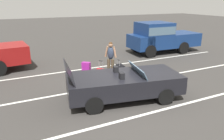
{
  "coord_description": "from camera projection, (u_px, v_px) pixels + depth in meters",
  "views": [
    {
      "loc": [
        -3.56,
        -6.42,
        3.53
      ],
      "look_at": [
        0.09,
        1.2,
        0.75
      ],
      "focal_mm": 34.38,
      "sensor_mm": 36.0,
      "label": 1
    }
  ],
  "objects": [
    {
      "name": "ground_plane",
      "position": [
        124.0,
        98.0,
        8.06
      ],
      "size": [
        80.0,
        80.0,
        0.0
      ],
      "primitive_type": "plane",
      "color": "#383533"
    },
    {
      "name": "lot_line_near",
      "position": [
        144.0,
        115.0,
        6.9
      ],
      "size": [
        18.0,
        0.12,
        0.01
      ],
      "primitive_type": "cube",
      "color": "silver",
      "rests_on": "ground_plane"
    },
    {
      "name": "lot_line_mid",
      "position": [
        109.0,
        86.0,
        9.22
      ],
      "size": [
        18.0,
        0.12,
        0.01
      ],
      "primitive_type": "cube",
      "color": "silver",
      "rests_on": "ground_plane"
    },
    {
      "name": "lot_line_far",
      "position": [
        88.0,
        69.0,
        11.53
      ],
      "size": [
        18.0,
        0.12,
        0.01
      ],
      "primitive_type": "cube",
      "color": "silver",
      "rests_on": "ground_plane"
    },
    {
      "name": "convertible_car",
      "position": [
        129.0,
        83.0,
        7.92
      ],
      "size": [
        4.4,
        2.49,
        1.52
      ],
      "rotation": [
        0.0,
        0.0,
        -0.19
      ],
      "color": "black",
      "rests_on": "ground_plane"
    },
    {
      "name": "suitcase_large_black",
      "position": [
        120.0,
        73.0,
        9.71
      ],
      "size": [
        0.36,
        0.51,
        1.0
      ],
      "rotation": [
        0.0,
        0.0,
        6.15
      ],
      "color": "black",
      "rests_on": "ground_plane"
    },
    {
      "name": "suitcase_medium_bright",
      "position": [
        86.0,
        68.0,
        10.55
      ],
      "size": [
        0.46,
        0.45,
        0.62
      ],
      "rotation": [
        0.0,
        0.0,
        0.84
      ],
      "color": "#991E8C",
      "rests_on": "ground_plane"
    },
    {
      "name": "suitcase_small_carryon",
      "position": [
        101.0,
        74.0,
        9.93
      ],
      "size": [
        0.38,
        0.38,
        0.88
      ],
      "rotation": [
        0.0,
        0.0,
        3.91
      ],
      "color": "red",
      "rests_on": "ground_plane"
    },
    {
      "name": "duffel_bag",
      "position": [
        105.0,
        81.0,
        9.36
      ],
      "size": [
        0.65,
        0.39,
        0.34
      ],
      "rotation": [
        0.0,
        0.0,
        6.25
      ],
      "color": "red",
      "rests_on": "ground_plane"
    },
    {
      "name": "traveler_person",
      "position": [
        111.0,
        57.0,
        10.2
      ],
      "size": [
        0.5,
        0.48,
        1.65
      ],
      "rotation": [
        0.0,
        0.0,
        -2.32
      ],
      "color": "#4C3F2D",
      "rests_on": "ground_plane"
    },
    {
      "name": "parked_pickup_truck_far",
      "position": [
        159.0,
        37.0,
        14.71
      ],
      "size": [
        5.06,
        2.2,
        2.1
      ],
      "rotation": [
        0.0,
        0.0,
        3.11
      ],
      "color": "navy",
      "rests_on": "ground_plane"
    }
  ]
}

